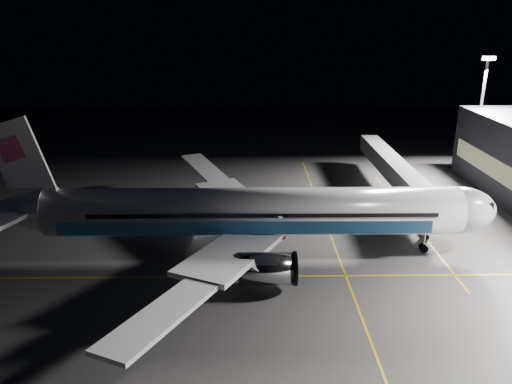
{
  "coord_description": "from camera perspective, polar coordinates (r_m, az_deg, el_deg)",
  "views": [
    {
      "loc": [
        -0.53,
        -54.32,
        26.61
      ],
      "look_at": [
        0.34,
        4.87,
        6.0
      ],
      "focal_mm": 35.0,
      "sensor_mm": 36.0,
      "label": 1
    }
  ],
  "objects": [
    {
      "name": "ground",
      "position": [
        60.49,
        -0.25,
        -6.9
      ],
      "size": [
        200.0,
        200.0,
        0.0
      ],
      "primitive_type": "plane",
      "color": "#4C4C4F",
      "rests_on": "ground"
    },
    {
      "name": "guide_line_cross",
      "position": [
        55.17,
        -0.19,
        -9.64
      ],
      "size": [
        70.0,
        0.25,
        0.01
      ],
      "primitive_type": "cube",
      "color": "gold",
      "rests_on": "ground"
    },
    {
      "name": "safety_cone_c",
      "position": [
        65.94,
        4.16,
        -4.37
      ],
      "size": [
        0.41,
        0.41,
        0.61
      ],
      "primitive_type": "cone",
      "color": "#FF3E0A",
      "rests_on": "ground"
    },
    {
      "name": "guide_line_side",
      "position": [
        73.17,
        17.18,
        -3.03
      ],
      "size": [
        0.25,
        40.0,
        0.01
      ],
      "primitive_type": "cube",
      "color": "gold",
      "rests_on": "ground"
    },
    {
      "name": "airliner",
      "position": [
        58.41,
        -1.32,
        -2.35
      ],
      "size": [
        61.48,
        54.22,
        16.64
      ],
      "color": "silver",
      "rests_on": "ground"
    },
    {
      "name": "safety_cone_a",
      "position": [
        66.94,
        4.83,
        -4.02
      ],
      "size": [
        0.4,
        0.4,
        0.6
      ],
      "primitive_type": "cone",
      "color": "#FF3E0A",
      "rests_on": "ground"
    },
    {
      "name": "jet_bridge",
      "position": [
        78.94,
        15.79,
        2.25
      ],
      "size": [
        3.6,
        34.4,
        6.3
      ],
      "color": "#B2B2B7",
      "rests_on": "ground"
    },
    {
      "name": "baggage_tug",
      "position": [
        69.25,
        -6.83,
        -2.92
      ],
      "size": [
        2.55,
        2.33,
        1.51
      ],
      "rotation": [
        0.0,
        0.0,
        0.4
      ],
      "color": "black",
      "rests_on": "ground"
    },
    {
      "name": "floodlight_mast_north",
      "position": [
        96.41,
        24.35,
        9.03
      ],
      "size": [
        2.4,
        0.68,
        20.7
      ],
      "color": "#59595E",
      "rests_on": "ground"
    },
    {
      "name": "safety_cone_b",
      "position": [
        64.15,
        3.35,
        -5.05
      ],
      "size": [
        0.4,
        0.4,
        0.6
      ],
      "primitive_type": "cone",
      "color": "#FF3E0A",
      "rests_on": "ground"
    },
    {
      "name": "guide_line_main",
      "position": [
        61.4,
        9.19,
        -6.75
      ],
      "size": [
        0.25,
        80.0,
        0.01
      ],
      "primitive_type": "cube",
      "color": "gold",
      "rests_on": "ground"
    }
  ]
}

